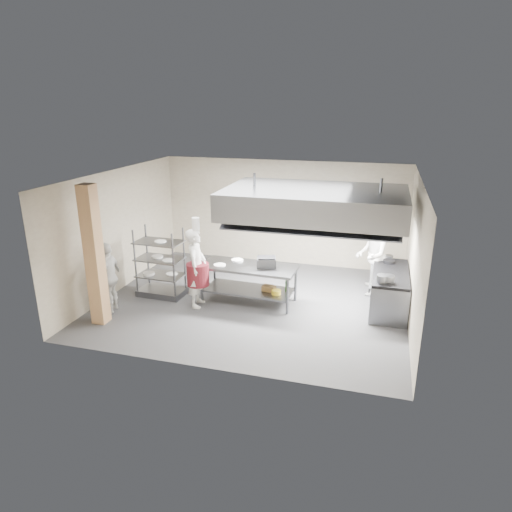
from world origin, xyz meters
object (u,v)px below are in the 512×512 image
(chef_line, at_px, (371,255))
(island, at_px, (249,284))
(pass_rack, at_px, (160,262))
(griddle, at_px, (266,262))
(stockpot, at_px, (382,279))
(cooking_range, at_px, (389,291))
(chef_plating, at_px, (109,277))
(chef_head, at_px, (197,268))

(chef_line, bearing_deg, island, -63.54)
(pass_rack, height_order, chef_line, chef_line)
(griddle, height_order, stockpot, griddle)
(island, bearing_deg, cooking_range, 11.70)
(stockpot, bearing_deg, chef_plating, -169.54)
(cooking_range, distance_m, stockpot, 0.95)
(chef_head, bearing_deg, pass_rack, 65.45)
(cooking_range, distance_m, chef_line, 1.10)
(island, xyz_separation_m, chef_head, (-1.10, -0.51, 0.47))
(island, height_order, stockpot, stockpot)
(pass_rack, relative_size, chef_line, 0.86)
(griddle, distance_m, stockpot, 2.62)
(cooking_range, xyz_separation_m, griddle, (-2.79, -0.48, 0.60))
(stockpot, bearing_deg, chef_head, -176.02)
(chef_plating, bearing_deg, chef_line, 107.40)
(chef_head, distance_m, griddle, 1.61)
(cooking_range, height_order, chef_plating, chef_plating)
(cooking_range, height_order, stockpot, stockpot)
(chef_head, distance_m, stockpot, 4.12)
(chef_line, xyz_separation_m, chef_plating, (-5.60, -2.65, -0.18))
(chef_head, xyz_separation_m, stockpot, (4.11, 0.29, 0.06))
(chef_head, relative_size, griddle, 4.20)
(island, distance_m, pass_rack, 2.23)
(pass_rack, height_order, stockpot, pass_rack)
(chef_line, bearing_deg, griddle, -60.38)
(pass_rack, height_order, griddle, pass_rack)
(chef_plating, bearing_deg, stockpot, 92.54)
(chef_head, bearing_deg, cooking_range, -84.59)
(chef_plating, distance_m, griddle, 3.57)
(chef_plating, bearing_deg, griddle, 104.42)
(cooking_range, relative_size, chef_plating, 1.23)
(island, height_order, pass_rack, pass_rack)
(island, distance_m, cooking_range, 3.24)
(cooking_range, distance_m, chef_head, 4.45)
(island, xyz_separation_m, chef_line, (2.72, 1.34, 0.53))
(cooking_range, bearing_deg, pass_rack, -172.50)
(chef_head, relative_size, chef_line, 0.94)
(pass_rack, height_order, chef_head, chef_head)
(pass_rack, relative_size, chef_head, 0.92)
(island, height_order, chef_head, chef_head)
(stockpot, bearing_deg, chef_line, 100.71)
(chef_line, bearing_deg, chef_head, -63.88)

